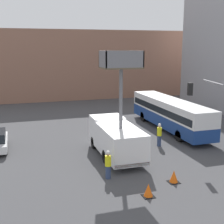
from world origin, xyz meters
TOP-DOWN VIEW (x-y plane):
  - ground_plane at (0.00, 0.00)m, footprint 120.00×120.00m
  - building_backdrop_far at (0.00, 28.81)m, footprint 44.00×10.00m
  - utility_truck at (-0.20, -0.69)m, footprint 2.57×6.65m
  - city_bus at (7.06, 4.99)m, footprint 2.44×12.48m
  - traffic_light_pole at (7.05, -2.21)m, footprint 3.57×3.31m
  - road_worker_near_truck at (-1.86, -4.24)m, footprint 0.38×0.38m
  - road_worker_directing at (3.89, 0.62)m, footprint 0.38×0.38m
  - traffic_cone_near_truck at (-0.47, -7.11)m, footprint 0.63×0.63m
  - traffic_cone_mid_road at (1.68, -5.93)m, footprint 0.64×0.64m

SIDE VIEW (x-z plane):
  - ground_plane at x=0.00m, z-range 0.00..0.00m
  - traffic_cone_near_truck at x=-0.47m, z-range -0.02..0.70m
  - traffic_cone_mid_road at x=1.68m, z-range -0.02..0.71m
  - road_worker_near_truck at x=-1.86m, z-range 0.00..1.77m
  - road_worker_directing at x=3.89m, z-range 0.01..1.88m
  - utility_truck at x=-0.20m, z-range -2.22..5.39m
  - city_bus at x=7.06m, z-range 0.26..3.17m
  - traffic_light_pole at x=7.05m, z-range 1.02..6.67m
  - building_backdrop_far at x=0.00m, z-range 0.00..10.26m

